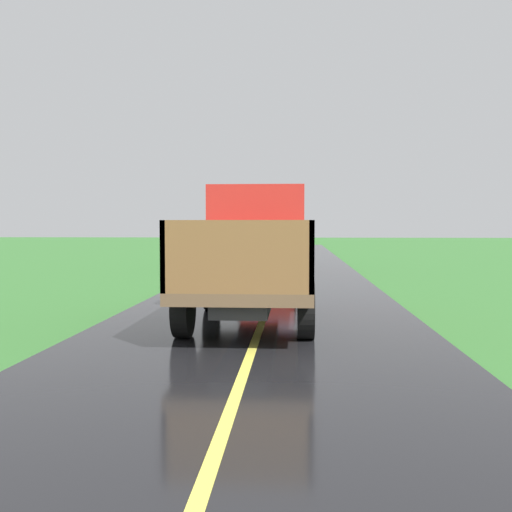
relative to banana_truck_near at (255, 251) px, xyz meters
The scene contains 2 objects.
banana_truck_near is the anchor object (origin of this frame).
banana_truck_far 14.58m from the banana_truck_near, 91.13° to the left, with size 2.38×5.81×2.80m.
Camera 1 is at (0.68, -0.01, 2.00)m, focal length 41.93 mm.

